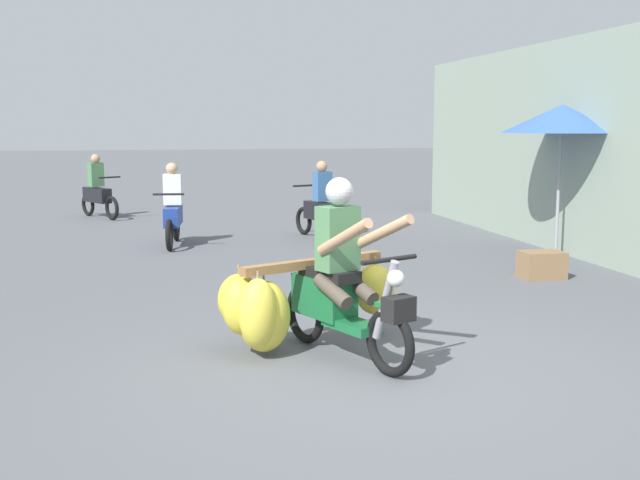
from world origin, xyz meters
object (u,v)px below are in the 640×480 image
(motorbike_distant_far_ahead, at_px, (98,192))
(motorbike_main_loaded, at_px, (301,297))
(motorbike_distant_ahead_right, at_px, (173,212))
(produce_crate, at_px, (542,265))
(market_umbrella_near_shop, at_px, (562,119))
(motorbike_distant_ahead_left, at_px, (321,207))

(motorbike_distant_far_ahead, bearing_deg, motorbike_main_loaded, -77.25)
(motorbike_distant_ahead_right, height_order, produce_crate, motorbike_distant_ahead_right)
(motorbike_distant_far_ahead, height_order, market_umbrella_near_shop, market_umbrella_near_shop)
(motorbike_distant_ahead_left, xyz_separation_m, market_umbrella_near_shop, (3.17, -2.62, 1.55))
(market_umbrella_near_shop, bearing_deg, motorbike_distant_far_ahead, 137.18)
(motorbike_distant_ahead_left, bearing_deg, motorbike_distant_far_ahead, 134.90)
(produce_crate, bearing_deg, motorbike_distant_ahead_left, 117.23)
(motorbike_distant_ahead_right, bearing_deg, motorbike_main_loaded, -81.82)
(motorbike_distant_ahead_right, xyz_separation_m, produce_crate, (4.73, -3.93, -0.39))
(motorbike_distant_ahead_right, bearing_deg, motorbike_distant_ahead_left, 3.97)
(motorbike_distant_ahead_left, bearing_deg, market_umbrella_near_shop, -39.56)
(motorbike_distant_far_ahead, bearing_deg, market_umbrella_near_shop, -42.82)
(motorbike_distant_far_ahead, bearing_deg, motorbike_distant_ahead_left, -45.10)
(motorbike_distant_ahead_left, height_order, produce_crate, motorbike_distant_ahead_left)
(motorbike_distant_ahead_left, xyz_separation_m, produce_crate, (2.12, -4.11, -0.39))
(market_umbrella_near_shop, height_order, produce_crate, market_umbrella_near_shop)
(motorbike_distant_ahead_left, bearing_deg, motorbike_main_loaded, -103.78)
(motorbike_main_loaded, distance_m, produce_crate, 4.64)
(motorbike_distant_ahead_right, relative_size, produce_crate, 2.89)
(motorbike_main_loaded, xyz_separation_m, motorbike_distant_ahead_right, (-0.95, 6.60, 0.05))
(motorbike_main_loaded, distance_m, motorbike_distant_ahead_right, 6.67)
(motorbike_distant_ahead_right, relative_size, market_umbrella_near_shop, 0.69)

